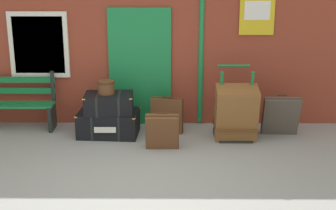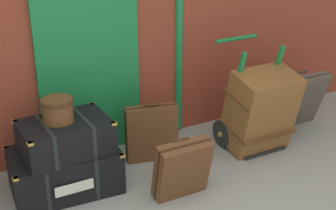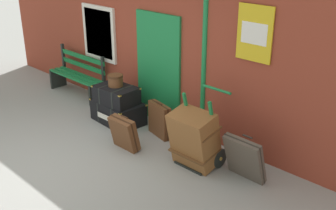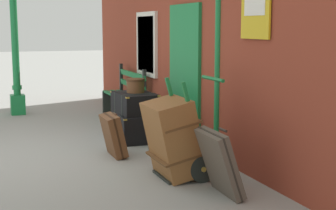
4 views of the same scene
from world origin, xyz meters
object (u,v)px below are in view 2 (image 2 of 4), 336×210
porters_trolley (249,121)px  suitcase_caramel (151,133)px  steamer_trunk_base (65,170)px  suitcase_beige (182,169)px  round_hatbox (57,109)px  large_brown_trunk (260,110)px  steamer_trunk_middle (65,137)px  suitcase_slate (300,100)px

porters_trolley → suitcase_caramel: porters_trolley is taller
steamer_trunk_base → porters_trolley: bearing=-1.5°
suitcase_beige → round_hatbox: bearing=146.8°
round_hatbox → large_brown_trunk: (2.15, -0.22, -0.39)m
steamer_trunk_middle → large_brown_trunk: large_brown_trunk is taller
porters_trolley → large_brown_trunk: 0.27m
porters_trolley → suitcase_slate: size_ratio=1.63×
suitcase_slate → suitcase_beige: bearing=-162.9°
suitcase_beige → suitcase_slate: suitcase_slate is taller
porters_trolley → suitcase_caramel: bearing=170.3°
porters_trolley → suitcase_beige: bearing=-154.4°
porters_trolley → suitcase_caramel: size_ratio=1.81×
round_hatbox → suitcase_caramel: bearing=8.6°
large_brown_trunk → suitcase_caramel: size_ratio=1.46×
steamer_trunk_middle → porters_trolley: size_ratio=0.71×
large_brown_trunk → porters_trolley: bearing=90.0°
steamer_trunk_middle → large_brown_trunk: size_ratio=0.87×
steamer_trunk_base → steamer_trunk_middle: 0.37m
steamer_trunk_base → suitcase_caramel: (1.00, 0.14, 0.10)m
suitcase_caramel → steamer_trunk_base: bearing=-172.1°
steamer_trunk_base → large_brown_trunk: bearing=-6.3°
steamer_trunk_base → porters_trolley: 2.14m
suitcase_slate → suitcase_caramel: size_ratio=1.11×
porters_trolley → steamer_trunk_middle: bearing=179.6°
steamer_trunk_middle → suitcase_caramel: bearing=10.5°
round_hatbox → suitcase_caramel: (1.01, 0.15, -0.56)m
steamer_trunk_middle → round_hatbox: size_ratio=2.83×
steamer_trunk_middle → round_hatbox: bearing=145.5°
large_brown_trunk → suitcase_slate: large_brown_trunk is taller
steamer_trunk_base → large_brown_trunk: (2.14, -0.24, 0.27)m
steamer_trunk_middle → porters_trolley: 2.14m
steamer_trunk_middle → suitcase_caramel: 1.03m
round_hatbox → large_brown_trunk: 2.20m
suitcase_caramel → large_brown_trunk: bearing=-18.2°
steamer_trunk_base → round_hatbox: size_ratio=3.57×
large_brown_trunk → suitcase_beige: size_ratio=1.59×
steamer_trunk_base → suitcase_slate: (2.93, -0.02, 0.14)m
steamer_trunk_base → suitcase_slate: size_ratio=1.46×
round_hatbox → steamer_trunk_middle: bearing=-34.5°
steamer_trunk_base → porters_trolley: (2.14, -0.06, 0.06)m
round_hatbox → suitcase_slate: 2.99m
large_brown_trunk → suitcase_beige: 1.29m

